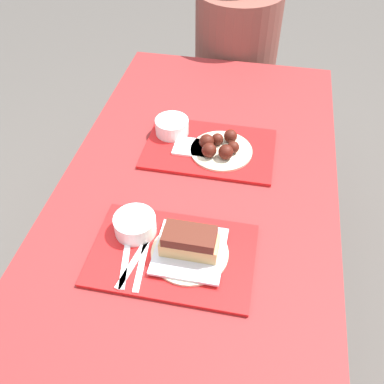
% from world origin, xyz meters
% --- Properties ---
extents(ground_plane, '(12.00, 12.00, 0.00)m').
position_xyz_m(ground_plane, '(0.00, 0.00, 0.00)').
color(ground_plane, '#4C4742').
extents(picnic_table, '(0.86, 1.77, 0.75)m').
position_xyz_m(picnic_table, '(0.00, 0.00, 0.66)').
color(picnic_table, maroon).
rests_on(picnic_table, ground_plane).
extents(picnic_bench_far, '(0.82, 0.28, 0.45)m').
position_xyz_m(picnic_bench_far, '(0.00, 1.10, 0.38)').
color(picnic_bench_far, maroon).
rests_on(picnic_bench_far, ground_plane).
extents(tray_near, '(0.43, 0.28, 0.01)m').
position_xyz_m(tray_near, '(-0.01, -0.20, 0.76)').
color(tray_near, red).
rests_on(tray_near, picnic_table).
extents(tray_far, '(0.43, 0.28, 0.01)m').
position_xyz_m(tray_far, '(0.01, 0.25, 0.76)').
color(tray_far, red).
rests_on(tray_far, picnic_table).
extents(bowl_coleslaw_near, '(0.12, 0.12, 0.05)m').
position_xyz_m(bowl_coleslaw_near, '(-0.13, -0.15, 0.79)').
color(bowl_coleslaw_near, white).
rests_on(bowl_coleslaw_near, tray_near).
extents(brisket_sandwich_plate, '(0.21, 0.21, 0.09)m').
position_xyz_m(brisket_sandwich_plate, '(0.03, -0.20, 0.79)').
color(brisket_sandwich_plate, beige).
rests_on(brisket_sandwich_plate, tray_near).
extents(plastic_fork_near, '(0.05, 0.17, 0.00)m').
position_xyz_m(plastic_fork_near, '(-0.11, -0.25, 0.77)').
color(plastic_fork_near, white).
rests_on(plastic_fork_near, tray_near).
extents(plastic_knife_near, '(0.03, 0.17, 0.00)m').
position_xyz_m(plastic_knife_near, '(-0.08, -0.25, 0.77)').
color(plastic_knife_near, white).
rests_on(plastic_knife_near, tray_near).
extents(plastic_spoon_near, '(0.05, 0.17, 0.00)m').
position_xyz_m(plastic_spoon_near, '(-0.13, -0.25, 0.77)').
color(plastic_spoon_near, white).
rests_on(plastic_spoon_near, tray_near).
extents(condiment_packet, '(0.04, 0.03, 0.01)m').
position_xyz_m(condiment_packet, '(0.01, -0.14, 0.77)').
color(condiment_packet, teal).
rests_on(condiment_packet, tray_near).
extents(bowl_coleslaw_far, '(0.12, 0.12, 0.05)m').
position_xyz_m(bowl_coleslaw_far, '(-0.13, 0.31, 0.79)').
color(bowl_coleslaw_far, white).
rests_on(bowl_coleslaw_far, tray_far).
extents(wings_plate_far, '(0.21, 0.21, 0.06)m').
position_xyz_m(wings_plate_far, '(0.05, 0.24, 0.78)').
color(wings_plate_far, beige).
rests_on(wings_plate_far, tray_far).
extents(napkin_far, '(0.13, 0.09, 0.01)m').
position_xyz_m(napkin_far, '(-0.04, 0.24, 0.77)').
color(napkin_far, white).
rests_on(napkin_far, tray_far).
extents(person_seated_across, '(0.40, 0.40, 0.72)m').
position_xyz_m(person_seated_across, '(0.00, 1.10, 0.75)').
color(person_seated_across, brown).
rests_on(person_seated_across, picnic_bench_far).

